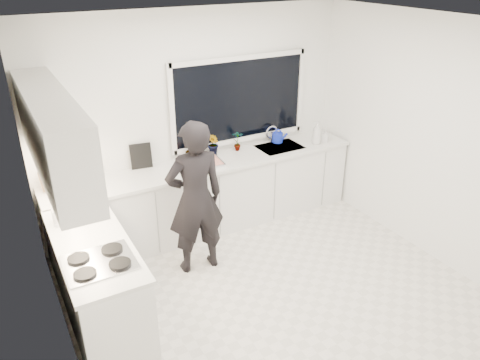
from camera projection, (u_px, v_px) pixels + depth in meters
floor at (270, 289)px, 4.99m from camera, size 4.00×3.50×0.02m
wall_back at (196, 122)px, 5.78m from camera, size 4.00×0.02×2.70m
wall_left at (49, 229)px, 3.52m from camera, size 0.02×3.50×2.70m
wall_right at (423, 137)px, 5.28m from camera, size 0.02×3.50×2.70m
ceiling at (279, 23)px, 3.81m from camera, size 4.00×3.50×0.02m
window at (240, 100)px, 5.93m from camera, size 1.80×0.02×1.00m
base_cabinets_back at (209, 197)px, 5.94m from camera, size 3.92×0.58×0.88m
base_cabinets_left at (99, 286)px, 4.34m from camera, size 0.58×1.60×0.88m
countertop_back at (209, 164)px, 5.73m from camera, size 3.94×0.62×0.04m
countertop_left at (92, 244)px, 4.14m from camera, size 0.62×1.60×0.04m
upper_cabinets at (52, 133)px, 3.95m from camera, size 0.34×2.10×0.70m
sink at (279, 150)px, 6.21m from camera, size 0.58×0.42×0.14m
faucet at (272, 134)px, 6.30m from camera, size 0.03×0.03×0.22m
stovetop at (99, 262)px, 3.84m from camera, size 0.56×0.48×0.03m
person at (195, 199)px, 4.97m from camera, size 0.66×0.46×1.74m
pizza_tray at (202, 163)px, 5.66m from camera, size 0.51×0.40×0.03m
pizza at (202, 162)px, 5.65m from camera, size 0.47×0.35×0.01m
watering_can at (278, 138)px, 6.32m from camera, size 0.19×0.19×0.13m
paper_towel_roll at (53, 180)px, 4.97m from camera, size 0.13×0.13×0.26m
knife_block at (48, 181)px, 4.99m from camera, size 0.15×0.14×0.22m
utensil_crock at (60, 217)px, 4.37m from camera, size 0.16×0.16×0.16m
picture_frame_large at (84, 168)px, 5.23m from camera, size 0.22×0.03×0.28m
picture_frame_small at (141, 156)px, 5.52m from camera, size 0.25×0.06×0.30m
herb_plants at (210, 146)px, 5.84m from camera, size 0.84×0.21×0.30m
soap_bottles at (319, 134)px, 6.24m from camera, size 0.29×0.16×0.31m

